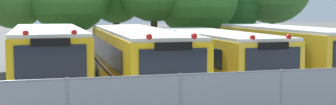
% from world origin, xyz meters
% --- Properties ---
extents(ground_plane, '(160.00, 160.00, 0.00)m').
position_xyz_m(ground_plane, '(0.00, 0.00, 0.00)').
color(ground_plane, '#514F4C').
extents(school_bus_0, '(2.63, 9.42, 2.77)m').
position_xyz_m(school_bus_0, '(-5.11, 0.10, 1.46)').
color(school_bus_0, yellow).
rests_on(school_bus_0, ground_plane).
extents(school_bus_1, '(2.72, 11.48, 2.69)m').
position_xyz_m(school_bus_1, '(-1.75, -0.27, 1.42)').
color(school_bus_1, yellow).
rests_on(school_bus_1, ground_plane).
extents(school_bus_2, '(2.68, 9.52, 2.54)m').
position_xyz_m(school_bus_2, '(1.62, -0.16, 1.34)').
color(school_bus_2, yellow).
rests_on(school_bus_2, ground_plane).
extents(school_bus_3, '(2.73, 9.45, 2.69)m').
position_xyz_m(school_bus_3, '(5.12, 0.22, 1.41)').
color(school_bus_3, yellow).
rests_on(school_bus_3, ground_plane).
extents(tree_6, '(4.26, 4.26, 5.93)m').
position_xyz_m(tree_6, '(6.51, 10.32, 3.83)').
color(tree_6, '#4C3823').
rests_on(tree_6, ground_plane).
extents(chainlink_fence, '(16.01, 0.07, 1.86)m').
position_xyz_m(chainlink_fence, '(0.38, -7.81, 0.96)').
color(chainlink_fence, '#9EA0A3').
rests_on(chainlink_fence, ground_plane).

